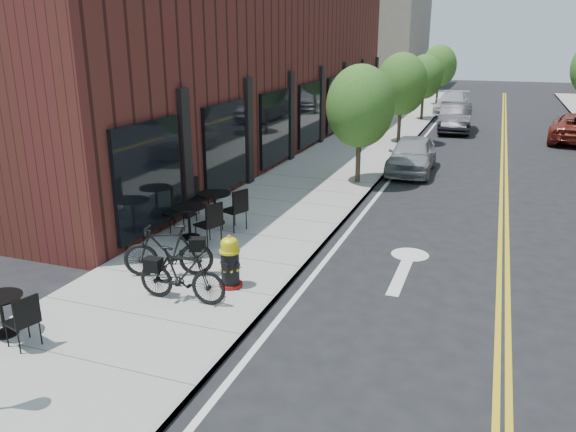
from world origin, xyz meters
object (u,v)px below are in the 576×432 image
at_px(parked_car_a, 412,155).
at_px(bicycle_right, 182,275).
at_px(bistro_set_c, 215,204).
at_px(parked_car_c, 452,103).
at_px(bistro_set_b, 189,217).
at_px(parked_car_b, 455,117).
at_px(bicycle_left, 168,251).
at_px(bistro_set_a, 1,310).
at_px(fire_hydrant, 230,262).

bearing_deg(parked_car_a, bicycle_right, -101.77).
distance_m(bistro_set_c, parked_car_c, 25.71).
distance_m(bistro_set_b, parked_car_b, 19.95).
bearing_deg(bicycle_left, bicycle_right, 19.84).
relative_size(bistro_set_a, bistro_set_c, 0.84).
xyz_separation_m(parked_car_b, parked_car_c, (-0.73, 7.19, -0.05)).
bearing_deg(bistro_set_c, bicycle_right, -48.24).
height_order(bistro_set_b, parked_car_a, parked_car_a).
relative_size(bistro_set_a, bistro_set_b, 0.86).
xyz_separation_m(fire_hydrant, bicycle_right, (-0.54, -0.87, 0.02)).
distance_m(fire_hydrant, bistro_set_a, 3.94).
bearing_deg(bicycle_left, fire_hydrant, 65.82).
xyz_separation_m(bistro_set_c, parked_car_c, (3.82, 25.42, 0.03)).
xyz_separation_m(bistro_set_b, parked_car_a, (3.90, 9.22, 0.02)).
xyz_separation_m(bicycle_left, parked_car_a, (3.15, 11.35, 0.00)).
bearing_deg(bistro_set_a, bistro_set_c, 100.57).
height_order(bistro_set_b, bistro_set_c, bistro_set_c).
bearing_deg(bistro_set_c, bistro_set_a, -73.24).
bearing_deg(bistro_set_a, fire_hydrant, 63.93).
xyz_separation_m(bicycle_right, bistro_set_a, (-2.09, -2.06, -0.08)).
relative_size(bicycle_left, parked_car_a, 0.46).
relative_size(bicycle_left, bistro_set_b, 0.92).
bearing_deg(parked_car_a, bistro_set_b, -114.01).
bearing_deg(bicycle_left, bistro_set_b, 176.51).
bearing_deg(bistro_set_a, bicycle_left, 82.93).
bearing_deg(bistro_set_b, parked_car_a, 89.41).
xyz_separation_m(bicycle_left, bicycle_right, (0.84, -0.90, -0.02)).
xyz_separation_m(bistro_set_a, parked_car_c, (4.40, 31.69, 0.12)).
xyz_separation_m(parked_car_a, parked_car_c, (0.00, 17.38, 0.03)).
height_order(bicycle_right, parked_car_c, parked_car_c).
relative_size(parked_car_b, parked_car_c, 0.94).
height_order(parked_car_a, parked_car_b, parked_car_b).
height_order(bistro_set_c, parked_car_b, parked_car_b).
distance_m(bicycle_left, bicycle_right, 1.23).
distance_m(bistro_set_a, bistro_set_c, 6.30).
bearing_deg(bistro_set_c, bistro_set_b, -71.84).
height_order(bicycle_right, parked_car_b, parked_car_b).
xyz_separation_m(bicycle_right, parked_car_b, (3.04, 22.45, 0.10)).
relative_size(fire_hydrant, bicycle_right, 0.61).
bearing_deg(parked_car_c, bicycle_left, -94.23).
distance_m(bicycle_left, bistro_set_b, 2.26).
relative_size(bicycle_right, bistro_set_a, 1.03).
height_order(fire_hydrant, bicycle_right, fire_hydrant).
xyz_separation_m(bistro_set_a, bistro_set_b, (0.50, 5.10, 0.08)).
distance_m(bicycle_left, parked_car_c, 28.90).
height_order(bicycle_left, bistro_set_c, bicycle_left).
height_order(fire_hydrant, bistro_set_c, bistro_set_c).
xyz_separation_m(bicycle_left, bistro_set_c, (-0.67, 3.31, -0.00)).
distance_m(fire_hydrant, bicycle_right, 1.03).
bearing_deg(bistro_set_b, fire_hydrant, -23.13).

